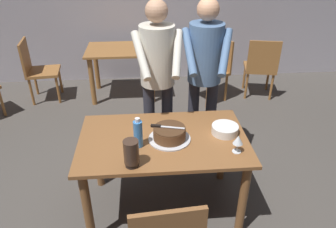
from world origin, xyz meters
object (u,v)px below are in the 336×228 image
cake_knife (161,126)px  person_cutting_cake (158,71)px  cake_on_platter (170,134)px  background_table (122,59)px  plate_stack (225,129)px  hurricane_lamp (131,153)px  background_chair_2 (37,68)px  background_chair_0 (214,68)px  water_bottle (138,134)px  person_standing_beside (205,69)px  background_chair_1 (261,66)px  wine_glass_near (238,140)px  main_dining_table (163,151)px

cake_knife → person_cutting_cake: size_ratio=0.16×
cake_on_platter → person_cutting_cake: size_ratio=0.20×
background_table → cake_on_platter: bearing=-78.2°
plate_stack → background_table: (-0.96, 2.32, -0.21)m
hurricane_lamp → background_chair_2: (-1.42, 2.64, -0.37)m
background_chair_0 → water_bottle: bearing=-115.7°
cake_on_platter → hurricane_lamp: 0.43m
cake_on_platter → person_standing_beside: 0.83m
plate_stack → background_table: size_ratio=0.22×
plate_stack → background_chair_1: background_chair_1 is taller
person_standing_beside → plate_stack: bearing=-83.4°
water_bottle → person_standing_beside: 1.01m
cake_knife → person_standing_beside: person_standing_beside is taller
wine_glass_near → hurricane_lamp: (-0.79, -0.10, 0.00)m
water_bottle → background_chair_0: 2.50m
person_cutting_cake → plate_stack: bearing=-48.7°
cake_on_platter → background_table: size_ratio=0.34×
plate_stack → person_cutting_cake: (-0.52, 0.59, 0.29)m
plate_stack → person_cutting_cake: 0.84m
main_dining_table → wine_glass_near: 0.63m
wine_glass_near → hurricane_lamp: size_ratio=0.69×
cake_on_platter → background_chair_2: bearing=126.3°
main_dining_table → cake_on_platter: bearing=-22.7°
plate_stack → water_bottle: (-0.71, -0.13, 0.08)m
main_dining_table → water_bottle: bearing=-155.3°
plate_stack → background_chair_0: bearing=80.3°
main_dining_table → cake_knife: size_ratio=5.10×
cake_knife → background_chair_1: size_ratio=0.30×
water_bottle → cake_on_platter: bearing=15.8°
main_dining_table → background_chair_2: 2.86m
water_bottle → hurricane_lamp: 0.24m
cake_on_platter → background_chair_2: 2.92m
wine_glass_near → background_chair_1: 2.61m
person_standing_beside → background_chair_2: person_standing_beside is taller
cake_knife → plate_stack: bearing=4.2°
hurricane_lamp → background_table: size_ratio=0.21×
cake_on_platter → background_chair_0: size_ratio=0.38×
cake_on_platter → background_table: (-0.50, 2.37, -0.22)m
wine_glass_near → person_cutting_cake: bearing=122.9°
background_chair_0 → background_chair_2: size_ratio=1.00×
main_dining_table → person_standing_beside: bearing=56.2°
wine_glass_near → water_bottle: water_bottle is taller
main_dining_table → water_bottle: (-0.20, -0.09, 0.24)m
plate_stack → background_chair_0: size_ratio=0.24×
person_cutting_cake → background_chair_2: person_cutting_cake is taller
plate_stack → cake_on_platter: bearing=-173.0°
plate_stack → person_cutting_cake: person_cutting_cake is taller
cake_on_platter → wine_glass_near: (0.50, -0.20, 0.05)m
water_bottle → background_table: size_ratio=0.25×
cake_on_platter → plate_stack: bearing=7.0°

